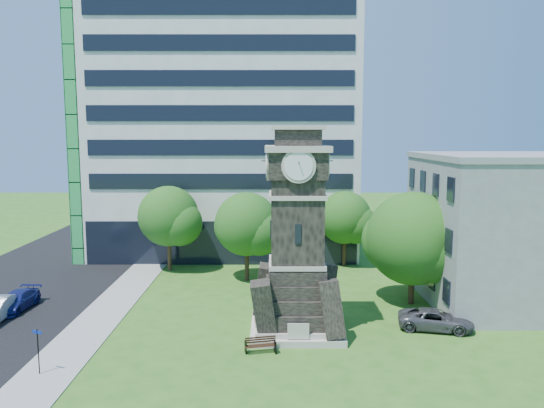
{
  "coord_description": "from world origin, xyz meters",
  "views": [
    {
      "loc": [
        1.53,
        -28.59,
        11.64
      ],
      "look_at": [
        1.55,
        7.24,
        7.01
      ],
      "focal_mm": 35.0,
      "sensor_mm": 36.0,
      "label": 1
    }
  ],
  "objects_px": {
    "clock_tower": "(297,245)",
    "car_street_north": "(17,301)",
    "street_sign": "(38,346)",
    "car_east_lot": "(436,320)",
    "park_bench": "(260,344)"
  },
  "relations": [
    {
      "from": "car_east_lot",
      "to": "street_sign",
      "type": "distance_m",
      "value": 22.17
    },
    {
      "from": "clock_tower",
      "to": "park_bench",
      "type": "relative_size",
      "value": 7.23
    },
    {
      "from": "park_bench",
      "to": "car_street_north",
      "type": "bearing_deg",
      "value": 144.3
    },
    {
      "from": "street_sign",
      "to": "clock_tower",
      "type": "bearing_deg",
      "value": 46.65
    },
    {
      "from": "park_bench",
      "to": "street_sign",
      "type": "height_order",
      "value": "street_sign"
    },
    {
      "from": "car_street_north",
      "to": "street_sign",
      "type": "distance_m",
      "value": 11.37
    },
    {
      "from": "car_east_lot",
      "to": "park_bench",
      "type": "distance_m",
      "value": 11.06
    },
    {
      "from": "car_east_lot",
      "to": "park_bench",
      "type": "relative_size",
      "value": 2.62
    },
    {
      "from": "clock_tower",
      "to": "car_street_north",
      "type": "bearing_deg",
      "value": 168.25
    },
    {
      "from": "car_street_north",
      "to": "car_east_lot",
      "type": "height_order",
      "value": "car_east_lot"
    },
    {
      "from": "car_street_north",
      "to": "car_east_lot",
      "type": "xyz_separation_m",
      "value": [
        27.06,
        -3.67,
        0.0
      ]
    },
    {
      "from": "clock_tower",
      "to": "car_street_north",
      "type": "relative_size",
      "value": 2.9
    },
    {
      "from": "car_east_lot",
      "to": "park_bench",
      "type": "bearing_deg",
      "value": 120.76
    },
    {
      "from": "clock_tower",
      "to": "car_street_north",
      "type": "height_order",
      "value": "clock_tower"
    },
    {
      "from": "clock_tower",
      "to": "street_sign",
      "type": "bearing_deg",
      "value": -155.38
    }
  ]
}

